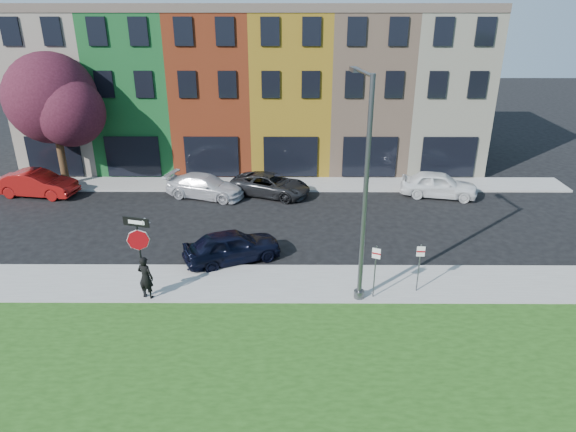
{
  "coord_description": "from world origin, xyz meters",
  "views": [
    {
      "loc": [
        -0.01,
        -15.16,
        10.95
      ],
      "look_at": [
        -0.1,
        4.0,
        2.66
      ],
      "focal_mm": 32.0,
      "sensor_mm": 36.0,
      "label": 1
    }
  ],
  "objects_px": {
    "sedan_near": "(232,246)",
    "stop_sign": "(139,242)",
    "man": "(146,277)",
    "street_lamp": "(364,193)"
  },
  "relations": [
    {
      "from": "man",
      "to": "sedan_near",
      "type": "bearing_deg",
      "value": -113.8
    },
    {
      "from": "stop_sign",
      "to": "man",
      "type": "bearing_deg",
      "value": 27.71
    },
    {
      "from": "stop_sign",
      "to": "street_lamp",
      "type": "bearing_deg",
      "value": 16.92
    },
    {
      "from": "stop_sign",
      "to": "sedan_near",
      "type": "xyz_separation_m",
      "value": [
        3.06,
        3.22,
        -1.79
      ]
    },
    {
      "from": "sedan_near",
      "to": "street_lamp",
      "type": "bearing_deg",
      "value": -143.39
    },
    {
      "from": "man",
      "to": "sedan_near",
      "type": "relative_size",
      "value": 0.38
    },
    {
      "from": "stop_sign",
      "to": "street_lamp",
      "type": "relative_size",
      "value": 0.4
    },
    {
      "from": "stop_sign",
      "to": "street_lamp",
      "type": "height_order",
      "value": "street_lamp"
    },
    {
      "from": "stop_sign",
      "to": "man",
      "type": "relative_size",
      "value": 1.93
    },
    {
      "from": "sedan_near",
      "to": "stop_sign",
      "type": "bearing_deg",
      "value": 112.97
    }
  ]
}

